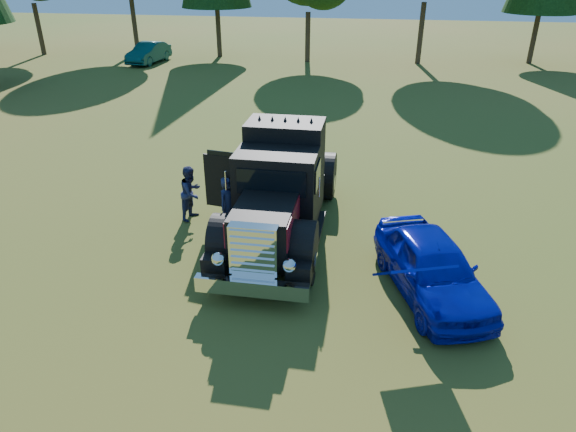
{
  "coord_description": "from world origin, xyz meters",
  "views": [
    {
      "loc": [
        1.15,
        -9.24,
        6.89
      ],
      "look_at": [
        -0.79,
        2.16,
        1.05
      ],
      "focal_mm": 32.0,
      "sensor_mm": 36.0,
      "label": 1
    }
  ],
  "objects_px": {
    "spectator_near": "(229,206)",
    "hotrod_coupe": "(432,267)",
    "distant_teal_car": "(149,53)",
    "diamond_t_truck": "(279,194)",
    "spectator_far": "(191,193)"
  },
  "relations": [
    {
      "from": "spectator_near",
      "to": "hotrod_coupe",
      "type": "bearing_deg",
      "value": -80.27
    },
    {
      "from": "spectator_near",
      "to": "distant_teal_car",
      "type": "bearing_deg",
      "value": 58.22
    },
    {
      "from": "hotrod_coupe",
      "to": "distant_teal_car",
      "type": "relative_size",
      "value": 1.02
    },
    {
      "from": "diamond_t_truck",
      "to": "spectator_far",
      "type": "bearing_deg",
      "value": 166.15
    },
    {
      "from": "diamond_t_truck",
      "to": "spectator_near",
      "type": "relative_size",
      "value": 4.29
    },
    {
      "from": "spectator_near",
      "to": "distant_teal_car",
      "type": "relative_size",
      "value": 0.38
    },
    {
      "from": "hotrod_coupe",
      "to": "spectator_near",
      "type": "xyz_separation_m",
      "value": [
        -5.24,
        1.98,
        0.13
      ]
    },
    {
      "from": "spectator_near",
      "to": "distant_teal_car",
      "type": "xyz_separation_m",
      "value": [
        -12.71,
        24.1,
        -0.12
      ]
    },
    {
      "from": "spectator_far",
      "to": "distant_teal_car",
      "type": "distance_m",
      "value": 25.96
    },
    {
      "from": "spectator_far",
      "to": "distant_teal_car",
      "type": "height_order",
      "value": "spectator_far"
    },
    {
      "from": "diamond_t_truck",
      "to": "spectator_far",
      "type": "xyz_separation_m",
      "value": [
        -2.73,
        0.67,
        -0.47
      ]
    },
    {
      "from": "diamond_t_truck",
      "to": "distant_teal_car",
      "type": "distance_m",
      "value": 27.85
    },
    {
      "from": "spectator_near",
      "to": "spectator_far",
      "type": "distance_m",
      "value": 1.54
    },
    {
      "from": "spectator_far",
      "to": "distant_teal_car",
      "type": "xyz_separation_m",
      "value": [
        -11.38,
        23.34,
        -0.09
      ]
    },
    {
      "from": "distant_teal_car",
      "to": "spectator_near",
      "type": "bearing_deg",
      "value": -56.78
    }
  ]
}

